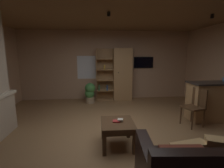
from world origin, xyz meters
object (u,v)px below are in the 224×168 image
dining_chair (196,104)px  coffee_table (118,127)px  kitchen_bar_counter (217,101)px  table_book_1 (120,120)px  bookshelf_cabinet (120,75)px  table_book_0 (116,121)px  potted_floor_plant (90,92)px  wall_mounted_tv (144,62)px

dining_chair → coffee_table: bearing=-159.4°
kitchen_bar_counter → table_book_1: 2.93m
coffee_table → table_book_1: size_ratio=6.58×
kitchen_bar_counter → dining_chair: bearing=-159.6°
bookshelf_cabinet → dining_chair: bookshelf_cabinet is taller
bookshelf_cabinet → table_book_0: bearing=-99.0°
bookshelf_cabinet → coffee_table: bearing=-98.6°
table_book_1 → table_book_0: bearing=-179.8°
potted_floor_plant → table_book_0: bearing=-77.7°
kitchen_bar_counter → bookshelf_cabinet: bearing=136.1°
coffee_table → kitchen_bar_counter: bearing=20.6°
coffee_table → table_book_0: bearing=144.1°
bookshelf_cabinet → table_book_1: bearing=-97.8°
potted_floor_plant → dining_chair: bearing=-39.2°
dining_chair → potted_floor_plant: (-2.66, 2.17, -0.14)m
kitchen_bar_counter → wall_mounted_tv: (-1.34, 2.42, 0.92)m
table_book_0 → wall_mounted_tv: bearing=66.9°
table_book_0 → table_book_1: 0.08m
wall_mounted_tv → dining_chair: bearing=-78.5°
potted_floor_plant → wall_mounted_tv: 2.42m
table_book_0 → dining_chair: bearing=20.0°
bookshelf_cabinet → table_book_1: bookshelf_cabinet is taller
potted_floor_plant → coffee_table: bearing=-77.4°
kitchen_bar_counter → table_book_1: kitchen_bar_counter is taller
kitchen_bar_counter → potted_floor_plant: (-3.45, 1.88, -0.12)m
coffee_table → wall_mounted_tv: 3.91m
bookshelf_cabinet → wall_mounted_tv: bookshelf_cabinet is taller
dining_chair → potted_floor_plant: 3.44m
coffee_table → dining_chair: size_ratio=0.73×
dining_chair → potted_floor_plant: size_ratio=1.25×
dining_chair → wall_mounted_tv: 2.92m
kitchen_bar_counter → table_book_1: bearing=-159.4°
dining_chair → potted_floor_plant: bearing=140.8°
dining_chair → wall_mounted_tv: (-0.55, 2.72, 0.91)m
kitchen_bar_counter → potted_floor_plant: kitchen_bar_counter is taller
potted_floor_plant → table_book_1: bearing=-76.3°
kitchen_bar_counter → dining_chair: (-0.78, -0.29, 0.01)m
bookshelf_cabinet → wall_mounted_tv: size_ratio=2.55×
kitchen_bar_counter → coffee_table: kitchen_bar_counter is taller
table_book_0 → dining_chair: dining_chair is taller
table_book_0 → potted_floor_plant: size_ratio=0.19×
coffee_table → table_book_0: (-0.02, 0.02, 0.10)m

